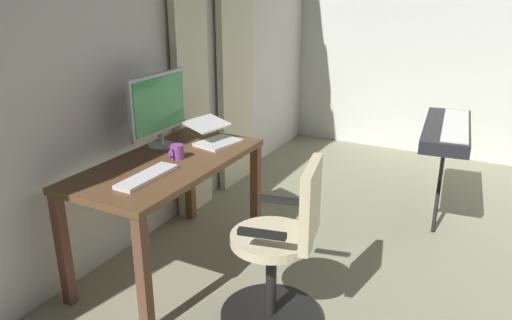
# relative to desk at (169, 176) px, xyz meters

# --- Properties ---
(back_room_partition) EXTENTS (5.68, 0.10, 2.83)m
(back_room_partition) POSITION_rel_desk_xyz_m (-0.34, -0.48, 0.77)
(back_room_partition) COLOR silver
(back_room_partition) RESTS_ON ground
(curtain_left_panel) EXTENTS (0.54, 0.06, 2.44)m
(curtain_left_panel) POSITION_rel_desk_xyz_m (-1.50, -0.37, 0.58)
(curtain_left_panel) COLOR beige
(curtain_left_panel) RESTS_ON ground
(curtain_right_panel) EXTENTS (0.40, 0.06, 2.44)m
(curtain_right_panel) POSITION_rel_desk_xyz_m (-0.81, -0.37, 0.58)
(curtain_right_panel) COLOR beige
(curtain_right_panel) RESTS_ON ground
(desk) EXTENTS (1.33, 0.66, 0.74)m
(desk) POSITION_rel_desk_xyz_m (0.00, 0.00, 0.00)
(desk) COLOR brown
(desk) RESTS_ON ground
(office_chair) EXTENTS (0.56, 0.56, 0.95)m
(office_chair) POSITION_rel_desk_xyz_m (0.21, 0.89, -0.19)
(office_chair) COLOR black
(office_chair) RESTS_ON ground
(computer_monitor) EXTENTS (0.56, 0.18, 0.49)m
(computer_monitor) POSITION_rel_desk_xyz_m (-0.21, -0.21, 0.38)
(computer_monitor) COLOR #B7BCC1
(computer_monitor) RESTS_ON desk
(computer_keyboard) EXTENTS (0.42, 0.12, 0.02)m
(computer_keyboard) POSITION_rel_desk_xyz_m (0.29, 0.08, 0.11)
(computer_keyboard) COLOR white
(computer_keyboard) RESTS_ON desk
(laptop) EXTENTS (0.35, 0.37, 0.15)m
(laptop) POSITION_rel_desk_xyz_m (-0.44, 0.07, 0.16)
(laptop) COLOR white
(laptop) RESTS_ON desk
(mug_coffee) EXTENTS (0.13, 0.08, 0.09)m
(mug_coffee) POSITION_rel_desk_xyz_m (-0.06, 0.03, 0.15)
(mug_coffee) COLOR purple
(mug_coffee) RESTS_ON desk
(piano_keyboard) EXTENTS (1.04, 0.42, 0.81)m
(piano_keyboard) POSITION_rel_desk_xyz_m (-1.46, 1.45, 0.10)
(piano_keyboard) COLOR black
(piano_keyboard) RESTS_ON ground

